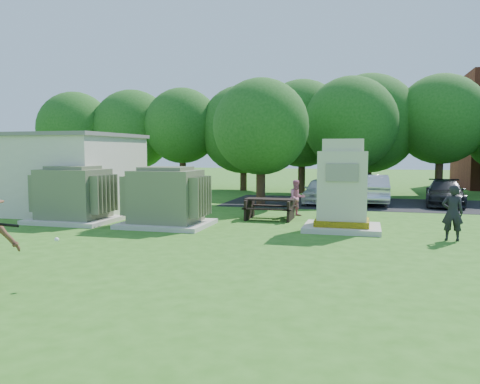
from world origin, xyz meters
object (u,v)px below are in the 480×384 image
(car_white, at_px, (321,191))
(car_dark, at_px, (445,193))
(person_by_generator, at_px, (453,213))
(car_silver_a, at_px, (371,189))
(picnic_table, at_px, (270,206))
(transformer_right, at_px, (166,198))
(generator_cabinet, at_px, (343,191))
(transformer_left, at_px, (74,196))
(person_at_picnic, at_px, (297,198))

(car_white, bearing_deg, car_dark, 7.47)
(person_by_generator, distance_m, car_dark, 9.56)
(car_silver_a, bearing_deg, car_white, 8.58)
(car_dark, bearing_deg, car_white, -168.19)
(picnic_table, distance_m, person_by_generator, 6.63)
(person_by_generator, distance_m, car_white, 10.06)
(transformer_right, bearing_deg, picnic_table, 38.33)
(car_silver_a, bearing_deg, picnic_table, 58.13)
(generator_cabinet, height_order, car_dark, generator_cabinet)
(generator_cabinet, distance_m, car_silver_a, 8.43)
(transformer_left, relative_size, car_silver_a, 0.68)
(car_silver_a, bearing_deg, person_by_generator, 101.39)
(picnic_table, distance_m, person_at_picnic, 1.49)
(transformer_right, height_order, picnic_table, transformer_right)
(person_at_picnic, relative_size, car_silver_a, 0.33)
(generator_cabinet, relative_size, picnic_table, 1.60)
(generator_cabinet, height_order, picnic_table, generator_cabinet)
(transformer_right, relative_size, car_silver_a, 0.68)
(transformer_left, xyz_separation_m, car_silver_a, (10.64, 9.07, -0.24))
(transformer_left, height_order, transformer_right, same)
(transformer_left, bearing_deg, car_dark, 33.09)
(car_silver_a, bearing_deg, generator_cabinet, 81.43)
(person_by_generator, relative_size, car_dark, 0.39)
(picnic_table, xyz_separation_m, car_silver_a, (3.77, 6.56, 0.23))
(transformer_left, xyz_separation_m, picnic_table, (6.87, 2.51, -0.47))
(picnic_table, xyz_separation_m, car_dark, (7.21, 6.67, 0.11))
(picnic_table, bearing_deg, person_by_generator, -25.14)
(transformer_right, xyz_separation_m, car_white, (4.52, 8.62, -0.33))
(generator_cabinet, distance_m, person_by_generator, 3.39)
(transformer_left, relative_size, picnic_table, 1.60)
(person_by_generator, bearing_deg, generator_cabinet, -15.73)
(person_at_picnic, bearing_deg, car_silver_a, 27.60)
(picnic_table, xyz_separation_m, person_by_generator, (6.00, -2.81, 0.32))
(generator_cabinet, distance_m, car_white, 8.07)
(transformer_right, height_order, person_at_picnic, transformer_right)
(transformer_left, distance_m, person_by_generator, 12.87)
(transformer_right, bearing_deg, car_dark, 41.48)
(transformer_left, xyz_separation_m, generator_cabinet, (9.68, 0.71, 0.34))
(car_white, bearing_deg, transformer_right, -115.67)
(transformer_right, height_order, car_dark, transformer_right)
(transformer_right, bearing_deg, transformer_left, 180.00)
(generator_cabinet, xyz_separation_m, person_by_generator, (3.19, -1.02, -0.49))
(car_white, bearing_deg, generator_cabinet, -77.54)
(picnic_table, distance_m, car_dark, 9.82)
(car_silver_a, distance_m, car_dark, 3.44)
(person_at_picnic, bearing_deg, generator_cabinet, -90.89)
(transformer_left, distance_m, car_silver_a, 13.99)
(transformer_right, bearing_deg, person_by_generator, -1.91)
(transformer_right, relative_size, picnic_table, 1.60)
(picnic_table, relative_size, car_white, 0.50)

